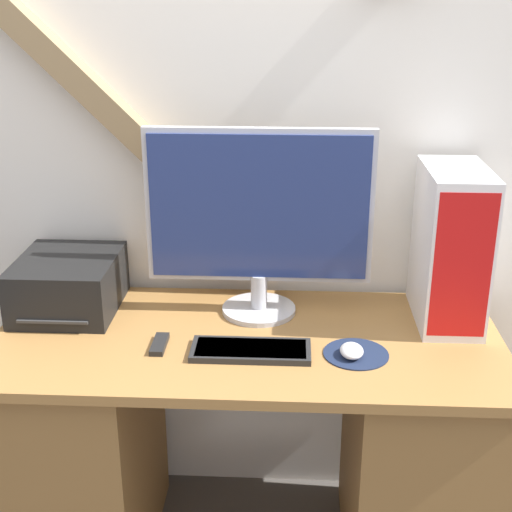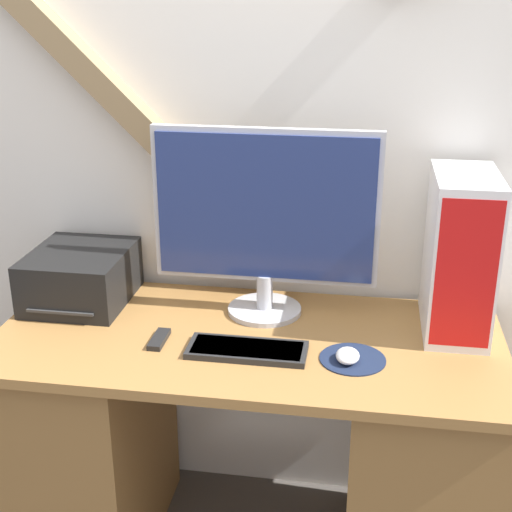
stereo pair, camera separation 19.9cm
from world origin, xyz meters
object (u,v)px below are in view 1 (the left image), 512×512
Objects in this scene: computer_tower at (451,247)px; remote_control at (159,344)px; printer at (68,284)px; mouse at (352,351)px; monitor at (259,215)px; keyboard at (251,350)px.

remote_control is at bearing -164.85° from computer_tower.
mouse is at bearing -17.25° from printer.
monitor is at bearing 42.47° from remote_control.
monitor is 0.41m from keyboard.
mouse is 0.91m from printer.
computer_tower is 0.90m from remote_control.
monitor is 0.58m from computer_tower.
remote_control is at bearing -137.53° from monitor.
mouse is 0.18× the size of computer_tower.
printer reaches higher than remote_control.
monitor is 1.94× the size of printer.
remote_control is (-0.54, 0.03, -0.01)m from mouse.
computer_tower is 1.34× the size of printer.
keyboard is at bearing -23.98° from printer.
monitor is at bearing 88.08° from keyboard.
keyboard is 0.95× the size of printer.
monitor is at bearing 1.01° from printer.
printer is at bearing 156.02° from keyboard.
mouse is at bearing -139.16° from computer_tower.
keyboard is 0.67m from computer_tower.
keyboard is 0.65m from printer.
computer_tower reaches higher than keyboard.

